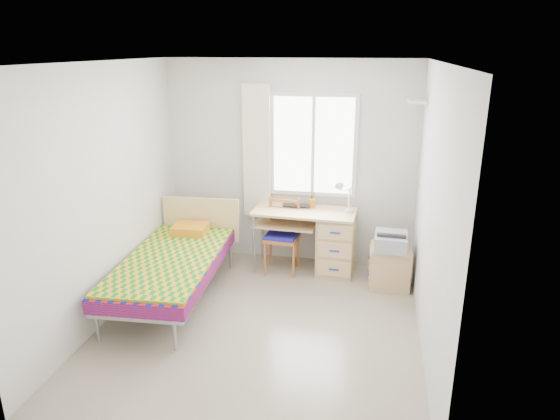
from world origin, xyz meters
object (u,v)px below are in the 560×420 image
object	(u,v)px
bed	(174,261)
chair	(283,231)
cabinet	(389,267)
desk	(331,240)
printer	(391,241)

from	to	relation	value
bed	chair	distance (m)	1.43
cabinet	bed	bearing A→B (deg)	-165.13
bed	desk	size ratio (longest dim) A/B	1.65
printer	desk	bearing A→B (deg)	157.92
desk	cabinet	distance (m)	0.80
desk	cabinet	xyz separation A→B (m)	(0.73, -0.29, -0.18)
desk	cabinet	bearing A→B (deg)	-19.12
cabinet	printer	world-z (taller)	printer
desk	bed	bearing A→B (deg)	-145.60
cabinet	chair	bearing A→B (deg)	167.99
bed	chair	bearing A→B (deg)	39.18
bed	printer	world-z (taller)	bed
desk	printer	size ratio (longest dim) A/B	2.95
bed	cabinet	xyz separation A→B (m)	(2.39, 0.73, -0.19)
bed	printer	distance (m)	2.48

